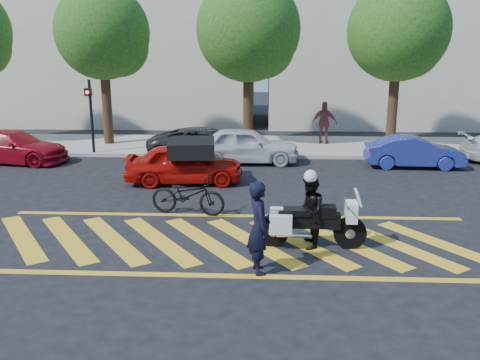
{
  "coord_description": "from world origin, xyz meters",
  "views": [
    {
      "loc": [
        0.74,
        -11.16,
        4.33
      ],
      "look_at": [
        0.13,
        1.72,
        1.05
      ],
      "focal_mm": 38.0,
      "sensor_mm": 36.0,
      "label": 1
    }
  ],
  "objects_px": {
    "bicycle": "(188,195)",
    "red_convertible": "(184,164)",
    "officer_moto": "(309,212)",
    "parked_mid_right": "(246,145)",
    "parked_mid_left": "(207,144)",
    "parked_right": "(414,152)",
    "officer_bike": "(259,228)",
    "police_motorcycle": "(310,222)",
    "parked_left": "(13,147)"
  },
  "relations": [
    {
      "from": "bicycle",
      "to": "parked_right",
      "type": "relative_size",
      "value": 0.57
    },
    {
      "from": "officer_bike",
      "to": "officer_moto",
      "type": "distance_m",
      "value": 1.79
    },
    {
      "from": "officer_moto",
      "to": "parked_mid_left",
      "type": "relative_size",
      "value": 0.35
    },
    {
      "from": "police_motorcycle",
      "to": "parked_left",
      "type": "height_order",
      "value": "parked_left"
    },
    {
      "from": "officer_bike",
      "to": "police_motorcycle",
      "type": "height_order",
      "value": "officer_bike"
    },
    {
      "from": "red_convertible",
      "to": "parked_right",
      "type": "distance_m",
      "value": 8.85
    },
    {
      "from": "red_convertible",
      "to": "police_motorcycle",
      "type": "bearing_deg",
      "value": -152.29
    },
    {
      "from": "parked_left",
      "to": "parked_mid_right",
      "type": "bearing_deg",
      "value": -80.61
    },
    {
      "from": "bicycle",
      "to": "police_motorcycle",
      "type": "xyz_separation_m",
      "value": [
        3.1,
        -2.27,
        0.05
      ]
    },
    {
      "from": "parked_mid_left",
      "to": "parked_right",
      "type": "relative_size",
      "value": 1.3
    },
    {
      "from": "officer_bike",
      "to": "parked_mid_left",
      "type": "xyz_separation_m",
      "value": [
        -2.25,
        10.86,
        -0.29
      ]
    },
    {
      "from": "officer_moto",
      "to": "parked_mid_right",
      "type": "relative_size",
      "value": 0.4
    },
    {
      "from": "officer_bike",
      "to": "officer_moto",
      "type": "height_order",
      "value": "officer_bike"
    },
    {
      "from": "police_motorcycle",
      "to": "parked_mid_right",
      "type": "height_order",
      "value": "parked_mid_right"
    },
    {
      "from": "police_motorcycle",
      "to": "parked_right",
      "type": "height_order",
      "value": "parked_right"
    },
    {
      "from": "parked_left",
      "to": "parked_mid_left",
      "type": "height_order",
      "value": "parked_mid_left"
    },
    {
      "from": "bicycle",
      "to": "officer_moto",
      "type": "height_order",
      "value": "officer_moto"
    },
    {
      "from": "police_motorcycle",
      "to": "bicycle",
      "type": "bearing_deg",
      "value": 146.05
    },
    {
      "from": "police_motorcycle",
      "to": "parked_mid_left",
      "type": "height_order",
      "value": "parked_mid_left"
    },
    {
      "from": "officer_bike",
      "to": "parked_right",
      "type": "distance_m",
      "value": 11.41
    },
    {
      "from": "police_motorcycle",
      "to": "officer_moto",
      "type": "relative_size",
      "value": 1.49
    },
    {
      "from": "officer_moto",
      "to": "parked_right",
      "type": "height_order",
      "value": "officer_moto"
    },
    {
      "from": "bicycle",
      "to": "parked_mid_right",
      "type": "relative_size",
      "value": 0.49
    },
    {
      "from": "bicycle",
      "to": "red_convertible",
      "type": "bearing_deg",
      "value": 21.63
    },
    {
      "from": "officer_bike",
      "to": "officer_moto",
      "type": "xyz_separation_m",
      "value": [
        1.12,
        1.39,
        -0.11
      ]
    },
    {
      "from": "officer_moto",
      "to": "parked_right",
      "type": "bearing_deg",
      "value": 153.07
    },
    {
      "from": "bicycle",
      "to": "parked_mid_left",
      "type": "distance_m",
      "value": 7.21
    },
    {
      "from": "police_motorcycle",
      "to": "parked_right",
      "type": "bearing_deg",
      "value": 63.15
    },
    {
      "from": "officer_bike",
      "to": "parked_right",
      "type": "xyz_separation_m",
      "value": [
        5.81,
        9.81,
        -0.35
      ]
    },
    {
      "from": "parked_mid_left",
      "to": "parked_right",
      "type": "xyz_separation_m",
      "value": [
        8.06,
        -1.05,
        -0.06
      ]
    },
    {
      "from": "officer_bike",
      "to": "parked_mid_right",
      "type": "height_order",
      "value": "officer_bike"
    },
    {
      "from": "bicycle",
      "to": "red_convertible",
      "type": "relative_size",
      "value": 0.53
    },
    {
      "from": "parked_mid_right",
      "to": "parked_right",
      "type": "xyz_separation_m",
      "value": [
        6.45,
        -0.48,
        -0.12
      ]
    },
    {
      "from": "bicycle",
      "to": "parked_right",
      "type": "xyz_separation_m",
      "value": [
        7.78,
        6.15,
        0.05
      ]
    },
    {
      "from": "bicycle",
      "to": "parked_mid_right",
      "type": "height_order",
      "value": "parked_mid_right"
    },
    {
      "from": "officer_bike",
      "to": "red_convertible",
      "type": "height_order",
      "value": "officer_bike"
    },
    {
      "from": "police_motorcycle",
      "to": "officer_bike",
      "type": "bearing_deg",
      "value": -126.8
    },
    {
      "from": "parked_mid_left",
      "to": "parked_mid_right",
      "type": "height_order",
      "value": "parked_mid_right"
    },
    {
      "from": "parked_mid_left",
      "to": "parked_right",
      "type": "bearing_deg",
      "value": -93.75
    },
    {
      "from": "red_convertible",
      "to": "officer_moto",
      "type": "bearing_deg",
      "value": -152.42
    },
    {
      "from": "police_motorcycle",
      "to": "parked_mid_right",
      "type": "relative_size",
      "value": 0.59
    },
    {
      "from": "police_motorcycle",
      "to": "parked_mid_left",
      "type": "xyz_separation_m",
      "value": [
        -3.39,
        9.47,
        0.06
      ]
    },
    {
      "from": "bicycle",
      "to": "red_convertible",
      "type": "xyz_separation_m",
      "value": [
        -0.62,
        3.36,
        0.12
      ]
    },
    {
      "from": "parked_mid_left",
      "to": "parked_mid_right",
      "type": "relative_size",
      "value": 1.13
    },
    {
      "from": "officer_bike",
      "to": "parked_mid_right",
      "type": "distance_m",
      "value": 10.31
    },
    {
      "from": "bicycle",
      "to": "officer_moto",
      "type": "relative_size",
      "value": 1.25
    },
    {
      "from": "officer_bike",
      "to": "parked_mid_right",
      "type": "relative_size",
      "value": 0.45
    },
    {
      "from": "red_convertible",
      "to": "parked_right",
      "type": "height_order",
      "value": "red_convertible"
    },
    {
      "from": "parked_left",
      "to": "parked_mid_right",
      "type": "xyz_separation_m",
      "value": [
        9.26,
        0.37,
        0.08
      ]
    },
    {
      "from": "officer_bike",
      "to": "bicycle",
      "type": "xyz_separation_m",
      "value": [
        -1.97,
        3.66,
        -0.4
      ]
    }
  ]
}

